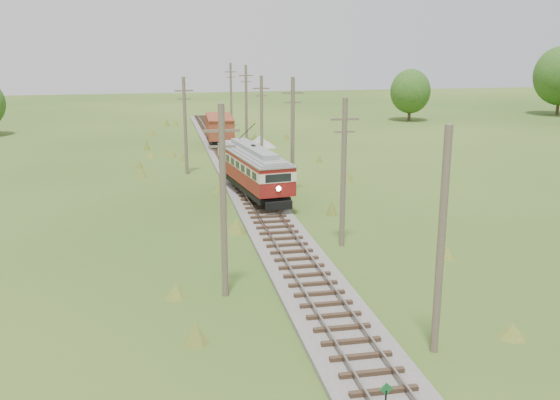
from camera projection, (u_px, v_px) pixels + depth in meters
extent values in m
cube|color=#605B54|center=(246.00, 185.00, 51.02)|extent=(3.60, 96.00, 0.25)
cube|color=#726659|center=(238.00, 181.00, 50.80)|extent=(0.08, 96.00, 0.17)
cube|color=#726659|center=(255.00, 181.00, 51.07)|extent=(0.08, 96.00, 0.17)
cube|color=#2D2116|center=(246.00, 183.00, 50.97)|extent=(2.40, 96.00, 0.16)
cube|color=#176B2B|center=(386.00, 389.00, 19.94)|extent=(0.45, 0.03, 0.45)
cube|color=black|center=(254.00, 186.00, 47.07)|extent=(3.66, 10.50, 0.42)
cube|color=maroon|center=(254.00, 174.00, 46.84)|extent=(4.18, 11.44, 1.03)
cube|color=beige|center=(253.00, 163.00, 46.63)|extent=(4.21, 11.50, 0.65)
cube|color=black|center=(253.00, 163.00, 46.63)|extent=(4.16, 11.01, 0.51)
cube|color=maroon|center=(253.00, 157.00, 46.51)|extent=(4.18, 11.44, 0.28)
cube|color=gray|center=(253.00, 153.00, 46.43)|extent=(4.24, 11.56, 0.35)
cube|color=gray|center=(253.00, 149.00, 46.36)|extent=(2.36, 8.47, 0.37)
sphere|color=#FFF2BF|center=(279.00, 189.00, 41.62)|extent=(0.34, 0.34, 0.34)
cylinder|color=black|center=(247.00, 131.00, 47.62)|extent=(0.67, 4.31, 1.80)
cylinder|color=black|center=(262.00, 200.00, 42.99)|extent=(0.22, 0.75, 0.75)
cylinder|color=black|center=(281.00, 199.00, 43.44)|extent=(0.22, 0.75, 0.75)
cylinder|color=black|center=(230.00, 176.00, 50.72)|extent=(0.22, 0.75, 0.75)
cylinder|color=black|center=(247.00, 175.00, 51.17)|extent=(0.22, 0.75, 0.75)
cube|color=black|center=(220.00, 138.00, 70.40)|extent=(2.54, 7.66, 0.53)
cube|color=maroon|center=(220.00, 126.00, 70.07)|extent=(3.12, 8.52, 2.10)
cube|color=maroon|center=(219.00, 117.00, 69.80)|extent=(3.18, 8.69, 0.13)
cylinder|color=black|center=(214.00, 141.00, 67.86)|extent=(0.17, 0.85, 0.84)
cylinder|color=black|center=(228.00, 141.00, 68.09)|extent=(0.17, 0.85, 0.84)
cylinder|color=black|center=(212.00, 134.00, 72.69)|extent=(0.17, 0.85, 0.84)
cylinder|color=black|center=(225.00, 134.00, 72.92)|extent=(0.17, 0.85, 0.84)
cone|color=gray|center=(260.00, 141.00, 70.40)|extent=(3.20, 3.20, 1.20)
cone|color=gray|center=(268.00, 144.00, 69.67)|extent=(1.80, 1.80, 0.70)
cylinder|color=brown|center=(441.00, 243.00, 23.00)|extent=(0.30, 0.30, 8.80)
cylinder|color=brown|center=(343.00, 174.00, 35.41)|extent=(0.30, 0.30, 8.60)
cube|color=brown|center=(345.00, 119.00, 34.64)|extent=(1.60, 0.12, 0.12)
cube|color=brown|center=(344.00, 132.00, 34.81)|extent=(1.20, 0.10, 0.10)
cylinder|color=brown|center=(293.00, 137.00, 47.69)|extent=(0.30, 0.30, 9.00)
cube|color=brown|center=(293.00, 93.00, 46.87)|extent=(1.60, 0.12, 0.12)
cube|color=brown|center=(293.00, 102.00, 47.04)|extent=(1.20, 0.10, 0.10)
cylinder|color=brown|center=(262.00, 120.00, 60.07)|extent=(0.30, 0.30, 8.40)
cube|color=brown|center=(261.00, 88.00, 59.32)|extent=(1.60, 0.12, 0.12)
cube|color=brown|center=(261.00, 96.00, 59.50)|extent=(1.20, 0.10, 0.10)
cylinder|color=brown|center=(246.00, 104.00, 72.43)|extent=(0.30, 0.30, 8.90)
cube|color=brown|center=(246.00, 76.00, 71.62)|extent=(1.60, 0.12, 0.12)
cube|color=brown|center=(246.00, 82.00, 71.80)|extent=(1.20, 0.10, 0.10)
cylinder|color=brown|center=(231.00, 95.00, 84.76)|extent=(0.30, 0.30, 8.70)
cube|color=brown|center=(231.00, 72.00, 83.98)|extent=(1.60, 0.12, 0.12)
cube|color=brown|center=(231.00, 77.00, 84.15)|extent=(1.20, 0.10, 0.10)
cylinder|color=brown|center=(223.00, 203.00, 28.24)|extent=(0.30, 0.30, 9.00)
cube|color=brown|center=(222.00, 131.00, 27.42)|extent=(1.60, 0.12, 0.12)
cube|color=brown|center=(222.00, 147.00, 27.59)|extent=(1.20, 0.10, 0.10)
cylinder|color=brown|center=(185.00, 126.00, 54.83)|extent=(0.30, 0.30, 8.60)
cube|color=brown|center=(184.00, 91.00, 54.05)|extent=(1.60, 0.12, 0.12)
cube|color=brown|center=(184.00, 99.00, 54.23)|extent=(1.20, 0.10, 0.10)
cylinder|color=#38281C|center=(558.00, 104.00, 99.21)|extent=(0.50, 0.50, 3.60)
cylinder|color=#38281C|center=(409.00, 112.00, 92.51)|extent=(0.50, 0.50, 2.52)
ellipsoid|color=#1B4916|center=(410.00, 91.00, 91.75)|extent=(5.88, 5.88, 6.47)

